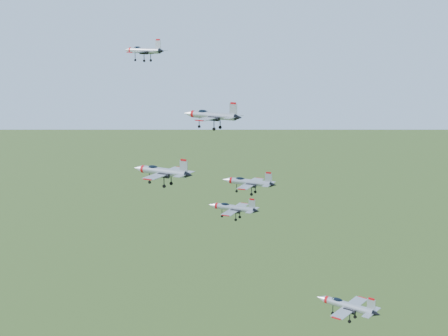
% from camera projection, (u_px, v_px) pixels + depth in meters
% --- Properties ---
extents(jet_lead, '(12.02, 10.05, 3.22)m').
position_uv_depth(jet_lead, '(143.00, 50.00, 138.94)').
color(jet_lead, '#A6AAB2').
extents(jet_left_high, '(13.18, 10.87, 3.53)m').
position_uv_depth(jet_left_high, '(212.00, 115.00, 120.71)').
color(jet_left_high, '#A6AAB2').
extents(jet_right_high, '(12.27, 10.10, 3.29)m').
position_uv_depth(jet_right_high, '(162.00, 171.00, 107.71)').
color(jet_right_high, '#A6AAB2').
extents(jet_left_low, '(12.50, 10.31, 3.34)m').
position_uv_depth(jet_left_low, '(248.00, 182.00, 133.09)').
color(jet_left_low, '#A6AAB2').
extents(jet_right_low, '(10.54, 8.67, 2.82)m').
position_uv_depth(jet_right_low, '(233.00, 208.00, 116.82)').
color(jet_right_low, '#A6AAB2').
extents(jet_trail, '(12.83, 10.76, 3.44)m').
position_uv_depth(jet_trail, '(347.00, 305.00, 113.77)').
color(jet_trail, '#A6AAB2').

